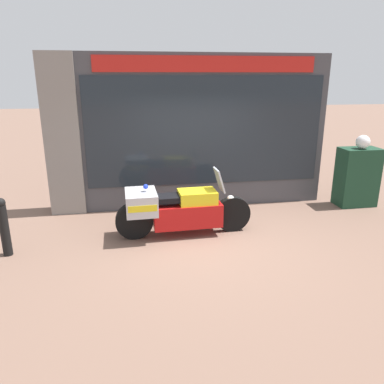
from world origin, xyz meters
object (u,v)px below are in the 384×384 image
Objects in this scene: paramedic_motorcycle at (175,209)px; utility_cabinet at (357,177)px; street_bollard at (4,226)px; white_helmet at (363,142)px.

paramedic_motorcycle is 1.92× the size of utility_cabinet.
paramedic_motorcycle is 2.86m from street_bollard.
paramedic_motorcycle reaches higher than street_bollard.
utility_cabinet is at bearing 11.95° from paramedic_motorcycle.
utility_cabinet is at bearing 11.26° from street_bollard.
white_helmet reaches higher than street_bollard.
white_helmet is at bearing 10.74° from street_bollard.
utility_cabinet is 1.33× the size of street_bollard.
paramedic_motorcycle is at bearing -166.07° from utility_cabinet.
street_bollard is (-7.07, -1.34, -0.95)m from white_helmet.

